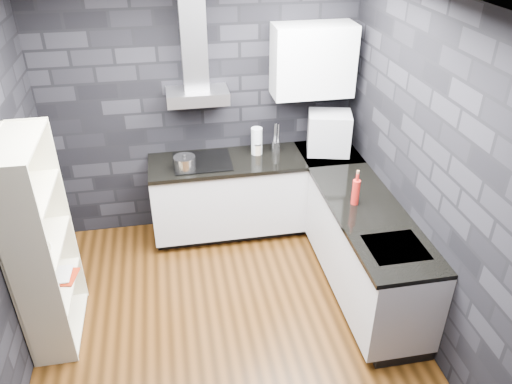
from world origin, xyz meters
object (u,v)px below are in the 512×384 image
object	(u,v)px
glass_vase	(257,141)
storage_jar	(257,149)
utensil_crock	(276,147)
pot	(185,164)
appliance_garage	(329,133)
red_bottle	(356,192)
bookshelf	(41,245)
fruit_bowl	(37,251)

from	to	relation	value
glass_vase	storage_jar	bearing A→B (deg)	-83.51
glass_vase	utensil_crock	distance (m)	0.22
pot	appliance_garage	xyz separation A→B (m)	(1.51, 0.12, 0.15)
utensil_crock	glass_vase	bearing A→B (deg)	-178.88
pot	red_bottle	xyz separation A→B (m)	(1.44, -0.89, 0.04)
glass_vase	storage_jar	world-z (taller)	glass_vase
pot	red_bottle	world-z (taller)	red_bottle
red_bottle	bookshelf	distance (m)	2.63
red_bottle	bookshelf	xyz separation A→B (m)	(-2.62, -0.14, -0.12)
bookshelf	utensil_crock	bearing A→B (deg)	26.75
glass_vase	utensil_crock	xyz separation A→B (m)	(0.21, 0.00, -0.08)
glass_vase	bookshelf	bearing A→B (deg)	-147.03
appliance_garage	fruit_bowl	distance (m)	2.99
utensil_crock	fruit_bowl	size ratio (longest dim) A/B	0.55
storage_jar	appliance_garage	world-z (taller)	appliance_garage
pot	storage_jar	distance (m)	0.80
storage_jar	red_bottle	distance (m)	1.30
red_bottle	pot	bearing A→B (deg)	148.10
pot	appliance_garage	distance (m)	1.52
utensil_crock	bookshelf	xyz separation A→B (m)	(-2.16, -1.27, -0.06)
pot	red_bottle	bearing A→B (deg)	-31.90
fruit_bowl	appliance_garage	bearing A→B (deg)	25.41
pot	glass_vase	size ratio (longest dim) A/B	0.72
appliance_garage	glass_vase	bearing A→B (deg)	-174.17
pot	glass_vase	xyz separation A→B (m)	(0.77, 0.24, 0.07)
red_bottle	bookshelf	bearing A→B (deg)	-177.02
storage_jar	bookshelf	distance (m)	2.32
pot	storage_jar	xyz separation A→B (m)	(0.77, 0.22, -0.02)
pot	red_bottle	size ratio (longest dim) A/B	0.89
utensil_crock	appliance_garage	xyz separation A→B (m)	(0.53, -0.12, 0.16)
appliance_garage	bookshelf	distance (m)	2.94
appliance_garage	fruit_bowl	bearing A→B (deg)	-140.21
bookshelf	appliance_garage	bearing A→B (deg)	19.49
glass_vase	bookshelf	size ratio (longest dim) A/B	0.16
storage_jar	bookshelf	size ratio (longest dim) A/B	0.06
bookshelf	pot	bearing A→B (deg)	37.25
appliance_garage	red_bottle	size ratio (longest dim) A/B	1.86
glass_vase	appliance_garage	xyz separation A→B (m)	(0.74, -0.11, 0.08)
storage_jar	appliance_garage	xyz separation A→B (m)	(0.74, -0.10, 0.17)
storage_jar	fruit_bowl	xyz separation A→B (m)	(-1.95, -1.38, -0.02)
appliance_garage	bookshelf	xyz separation A→B (m)	(-2.69, -1.15, -0.22)
storage_jar	bookshelf	xyz separation A→B (m)	(-1.95, -1.25, -0.06)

